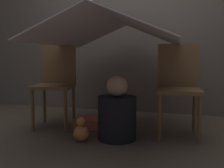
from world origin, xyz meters
name	(u,v)px	position (x,y,z in m)	size (l,w,h in m)	color
ground_plane	(106,138)	(0.00, 0.00, 0.00)	(8.80, 8.80, 0.00)	brown
wall_back	(131,22)	(0.00, 1.24, 1.25)	(7.00, 0.05, 2.50)	#6B6056
chair_left	(56,81)	(-0.67, 0.28, 0.50)	(0.47, 0.47, 0.90)	brown
chair_right	(178,84)	(0.65, 0.28, 0.50)	(0.43, 0.43, 0.90)	brown
sheet_canopy	(112,29)	(0.00, 0.21, 1.04)	(1.31, 1.45, 0.29)	silver
person_front	(117,114)	(0.11, 0.00, 0.24)	(0.36, 0.36, 0.60)	black
floor_cushion	(91,122)	(-0.26, 0.31, 0.05)	(0.34, 0.27, 0.10)	#CC664C
plush_toy	(81,131)	(-0.19, -0.15, 0.09)	(0.14, 0.14, 0.22)	#D88C3F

